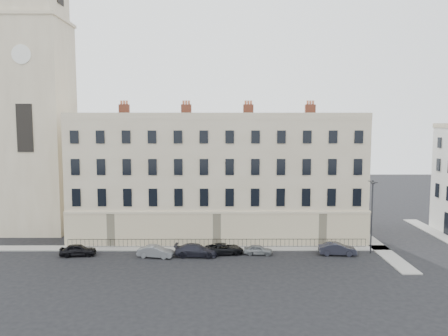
{
  "coord_description": "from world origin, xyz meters",
  "views": [
    {
      "loc": [
        -5.35,
        -44.68,
        14.49
      ],
      "look_at": [
        -5.14,
        10.0,
        8.97
      ],
      "focal_mm": 35.0,
      "sensor_mm": 36.0,
      "label": 1
    }
  ],
  "objects_px": {
    "car_b": "(156,252)",
    "car_f": "(337,249)",
    "car_a": "(78,250)",
    "streetlamp": "(372,213)",
    "car_c": "(196,250)",
    "car_d": "(224,249)",
    "car_e": "(258,250)"
  },
  "relations": [
    {
      "from": "car_b",
      "to": "car_f",
      "type": "bearing_deg",
      "value": -77.79
    },
    {
      "from": "car_a",
      "to": "streetlamp",
      "type": "height_order",
      "value": "streetlamp"
    },
    {
      "from": "car_b",
      "to": "car_c",
      "type": "distance_m",
      "value": 4.42
    },
    {
      "from": "car_d",
      "to": "streetlamp",
      "type": "height_order",
      "value": "streetlamp"
    },
    {
      "from": "car_d",
      "to": "car_f",
      "type": "relative_size",
      "value": 1.06
    },
    {
      "from": "car_a",
      "to": "car_b",
      "type": "xyz_separation_m",
      "value": [
        8.62,
        -0.55,
        -0.02
      ]
    },
    {
      "from": "car_b",
      "to": "car_c",
      "type": "xyz_separation_m",
      "value": [
        4.41,
        0.33,
        0.05
      ]
    },
    {
      "from": "car_b",
      "to": "car_c",
      "type": "bearing_deg",
      "value": -75.75
    },
    {
      "from": "streetlamp",
      "to": "car_d",
      "type": "bearing_deg",
      "value": 161.06
    },
    {
      "from": "car_b",
      "to": "car_f",
      "type": "relative_size",
      "value": 0.94
    },
    {
      "from": "car_a",
      "to": "car_d",
      "type": "height_order",
      "value": "car_a"
    },
    {
      "from": "car_e",
      "to": "streetlamp",
      "type": "bearing_deg",
      "value": -81.83
    },
    {
      "from": "car_e",
      "to": "car_f",
      "type": "relative_size",
      "value": 0.78
    },
    {
      "from": "car_b",
      "to": "car_c",
      "type": "relative_size",
      "value": 0.82
    },
    {
      "from": "car_e",
      "to": "car_c",
      "type": "bearing_deg",
      "value": 101.62
    },
    {
      "from": "car_c",
      "to": "car_d",
      "type": "bearing_deg",
      "value": -71.3
    },
    {
      "from": "car_d",
      "to": "car_e",
      "type": "relative_size",
      "value": 1.35
    },
    {
      "from": "car_a",
      "to": "car_d",
      "type": "xyz_separation_m",
      "value": [
        16.11,
        0.61,
        -0.06
      ]
    },
    {
      "from": "car_c",
      "to": "car_e",
      "type": "distance_m",
      "value": 6.92
    },
    {
      "from": "car_a",
      "to": "car_d",
      "type": "relative_size",
      "value": 0.9
    },
    {
      "from": "car_f",
      "to": "car_b",
      "type": "bearing_deg",
      "value": 96.83
    },
    {
      "from": "car_a",
      "to": "car_f",
      "type": "relative_size",
      "value": 0.95
    },
    {
      "from": "car_d",
      "to": "car_c",
      "type": "bearing_deg",
      "value": 96.88
    },
    {
      "from": "car_a",
      "to": "car_e",
      "type": "bearing_deg",
      "value": -96.62
    },
    {
      "from": "car_a",
      "to": "car_e",
      "type": "height_order",
      "value": "car_a"
    },
    {
      "from": "car_e",
      "to": "car_a",
      "type": "bearing_deg",
      "value": 97.65
    },
    {
      "from": "car_a",
      "to": "car_c",
      "type": "height_order",
      "value": "car_c"
    },
    {
      "from": "car_c",
      "to": "car_d",
      "type": "distance_m",
      "value": 3.19
    },
    {
      "from": "car_c",
      "to": "car_f",
      "type": "relative_size",
      "value": 1.15
    },
    {
      "from": "car_c",
      "to": "car_f",
      "type": "height_order",
      "value": "car_c"
    },
    {
      "from": "car_f",
      "to": "car_d",
      "type": "bearing_deg",
      "value": 92.85
    },
    {
      "from": "car_b",
      "to": "car_d",
      "type": "distance_m",
      "value": 7.58
    }
  ]
}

